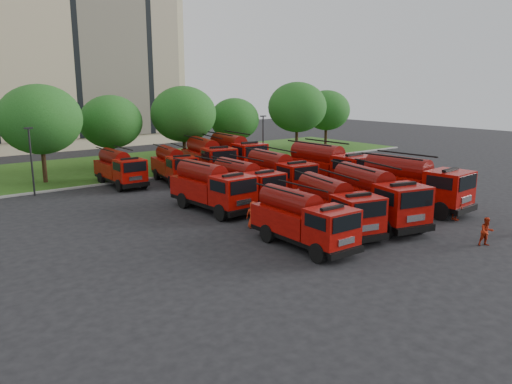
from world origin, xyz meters
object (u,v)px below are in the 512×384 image
at_px(fire_truck_2, 374,197).
at_px(fire_truck_7, 328,167).
at_px(fire_truck_9, 174,165).
at_px(firefighter_5, 353,193).
at_px(fire_truck_3, 413,184).
at_px(firefighter_3, 445,214).
at_px(firefighter_4, 253,228).
at_px(fire_truck_10, 208,158).
at_px(fire_truck_4, 211,187).
at_px(fire_truck_5, 245,183).
at_px(fire_truck_0, 302,219).
at_px(fire_truck_6, 278,173).
at_px(fire_truck_8, 120,168).
at_px(firefighter_2, 455,220).
at_px(fire_truck_11, 235,153).
at_px(fire_truck_1, 334,206).
at_px(firefighter_1, 485,246).

height_order(fire_truck_2, fire_truck_7, fire_truck_7).
distance_m(fire_truck_9, firefighter_5, 15.17).
distance_m(fire_truck_3, fire_truck_9, 19.74).
height_order(firefighter_3, firefighter_4, firefighter_3).
xyz_separation_m(fire_truck_9, fire_truck_10, (3.77, 0.49, 0.23)).
distance_m(fire_truck_7, firefighter_3, 10.18).
bearing_deg(fire_truck_7, firefighter_4, -157.14).
height_order(firefighter_4, firefighter_5, firefighter_4).
distance_m(fire_truck_4, fire_truck_5, 2.84).
xyz_separation_m(fire_truck_0, fire_truck_6, (7.09, 10.23, 0.15)).
relative_size(fire_truck_10, firefighter_4, 4.90).
bearing_deg(fire_truck_10, fire_truck_8, -176.76).
distance_m(fire_truck_3, fire_truck_7, 7.84).
xyz_separation_m(firefighter_2, firefighter_4, (-10.79, 6.37, 0.00)).
relative_size(fire_truck_8, fire_truck_11, 0.81).
distance_m(fire_truck_6, fire_truck_11, 10.62).
relative_size(fire_truck_5, firefighter_5, 4.35).
xyz_separation_m(fire_truck_1, fire_truck_4, (-2.72, 8.40, 0.05)).
distance_m(fire_truck_6, fire_truck_10, 9.56).
bearing_deg(firefighter_3, fire_truck_6, -92.82).
bearing_deg(firefighter_5, fire_truck_0, 41.36).
xyz_separation_m(fire_truck_2, fire_truck_5, (-3.03, 8.79, -0.17)).
distance_m(fire_truck_0, fire_truck_3, 11.27).
height_order(fire_truck_2, firefighter_3, fire_truck_2).
bearing_deg(firefighter_2, firefighter_5, 6.56).
height_order(fire_truck_0, firefighter_2, fire_truck_0).
xyz_separation_m(fire_truck_3, fire_truck_5, (-7.94, 8.01, -0.23)).
height_order(fire_truck_4, fire_truck_6, fire_truck_6).
bearing_deg(fire_truck_5, fire_truck_6, 14.85).
bearing_deg(fire_truck_3, fire_truck_6, 110.29).
relative_size(fire_truck_8, firefighter_5, 4.19).
bearing_deg(fire_truck_0, fire_truck_1, 14.95).
relative_size(fire_truck_11, firefighter_4, 4.97).
bearing_deg(fire_truck_0, fire_truck_4, 89.02).
xyz_separation_m(fire_truck_7, firefighter_2, (-0.43, -11.22, -1.79)).
bearing_deg(firefighter_4, fire_truck_5, -84.12).
bearing_deg(firefighter_5, fire_truck_1, 46.39).
bearing_deg(firefighter_2, fire_truck_4, 56.25).
relative_size(fire_truck_6, firefighter_4, 4.54).
height_order(firefighter_1, firefighter_3, firefighter_3).
distance_m(fire_truck_0, fire_truck_10, 20.98).
height_order(fire_truck_6, firefighter_3, fire_truck_6).
bearing_deg(fire_truck_0, fire_truck_8, 94.46).
distance_m(fire_truck_4, firefighter_4, 5.17).
relative_size(firefighter_1, firefighter_2, 0.89).
height_order(fire_truck_6, firefighter_4, fire_truck_6).
height_order(fire_truck_1, firefighter_1, fire_truck_1).
xyz_separation_m(fire_truck_4, fire_truck_10, (6.55, 10.64, 0.12)).
relative_size(fire_truck_0, fire_truck_8, 1.01).
bearing_deg(fire_truck_4, fire_truck_11, 45.74).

